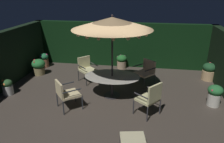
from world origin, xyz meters
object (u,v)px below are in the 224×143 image
(potted_plant_left_far, at_px, (39,66))
(potted_plant_right_near, at_px, (209,71))
(potted_plant_left_near, at_px, (122,61))
(patio_umbrella, at_px, (112,23))
(patio_chair_north, at_px, (87,67))
(ottoman_footrest, at_px, (133,139))
(potted_plant_right_far, at_px, (215,95))
(potted_plant_back_right, at_px, (7,87))
(patio_chair_northeast, at_px, (66,93))
(patio_chair_east, at_px, (150,97))
(potted_plant_back_center, at_px, (44,60))
(patio_chair_southeast, at_px, (146,71))
(patio_dining_table, at_px, (112,79))

(potted_plant_left_far, bearing_deg, potted_plant_right_near, 4.58)
(potted_plant_left_near, bearing_deg, patio_umbrella, -89.70)
(patio_chair_north, bearing_deg, ottoman_footrest, -60.63)
(patio_umbrella, distance_m, potted_plant_right_far, 3.90)
(potted_plant_back_right, xyz_separation_m, potted_plant_left_near, (3.59, 3.30, 0.04))
(patio_chair_northeast, distance_m, potted_plant_left_near, 4.07)
(patio_chair_east, distance_m, potted_plant_left_far, 5.32)
(potted_plant_back_center, relative_size, potted_plant_back_right, 1.15)
(potted_plant_right_near, height_order, potted_plant_back_right, potted_plant_right_near)
(patio_umbrella, xyz_separation_m, potted_plant_right_far, (3.27, -0.12, -2.11))
(potted_plant_back_center, xyz_separation_m, potted_plant_back_right, (0.02, -2.87, -0.06))
(potted_plant_back_center, bearing_deg, potted_plant_left_near, 6.71)
(potted_plant_right_far, bearing_deg, patio_chair_southeast, 148.40)
(patio_chair_southeast, relative_size, potted_plant_right_near, 1.31)
(patio_chair_southeast, xyz_separation_m, potted_plant_right_near, (2.50, 0.80, -0.18))
(patio_chair_east, xyz_separation_m, patio_chair_southeast, (-0.16, 2.26, -0.07))
(potted_plant_back_right, bearing_deg, potted_plant_back_center, 90.49)
(patio_chair_east, xyz_separation_m, potted_plant_back_right, (-4.88, 0.56, -0.31))
(patio_dining_table, distance_m, potted_plant_back_center, 4.35)
(patio_chair_north, relative_size, potted_plant_left_near, 1.55)
(potted_plant_back_center, xyz_separation_m, potted_plant_right_far, (6.91, -2.50, 0.03))
(potted_plant_back_center, relative_size, potted_plant_left_near, 1.04)
(patio_chair_north, distance_m, ottoman_footrest, 4.29)
(potted_plant_right_far, bearing_deg, potted_plant_left_near, 138.32)
(patio_umbrella, bearing_deg, potted_plant_right_near, 29.15)
(potted_plant_back_center, xyz_separation_m, potted_plant_left_near, (3.62, 0.43, -0.02))
(patio_chair_southeast, bearing_deg, potted_plant_left_near, 125.17)
(patio_umbrella, xyz_separation_m, potted_plant_back_center, (-3.63, 2.38, -2.13))
(potted_plant_right_near, bearing_deg, patio_chair_east, -127.45)
(patio_dining_table, bearing_deg, patio_chair_east, -39.55)
(ottoman_footrest, height_order, potted_plant_left_near, potted_plant_left_near)
(patio_chair_north, relative_size, potted_plant_left_far, 1.43)
(patio_umbrella, bearing_deg, patio_chair_north, 137.25)
(patio_umbrella, bearing_deg, ottoman_footrest, -71.17)
(potted_plant_back_center, distance_m, potted_plant_right_far, 7.35)
(potted_plant_right_near, bearing_deg, potted_plant_back_center, 177.10)
(patio_dining_table, relative_size, patio_umbrella, 0.68)
(patio_chair_east, bearing_deg, potted_plant_back_right, 173.47)
(patio_chair_southeast, height_order, potted_plant_back_center, patio_chair_southeast)
(potted_plant_right_near, height_order, potted_plant_left_far, potted_plant_right_near)
(ottoman_footrest, bearing_deg, potted_plant_right_near, 59.53)
(patio_umbrella, xyz_separation_m, ottoman_footrest, (0.89, -2.61, -2.15))
(patio_umbrella, bearing_deg, potted_plant_back_center, 146.74)
(patio_chair_east, bearing_deg, ottoman_footrest, -103.54)
(potted_plant_right_far, height_order, potted_plant_back_right, potted_plant_right_far)
(patio_chair_north, distance_m, potted_plant_left_far, 2.25)
(patio_chair_east, height_order, patio_chair_southeast, patio_chair_east)
(ottoman_footrest, bearing_deg, potted_plant_left_far, 136.73)
(patio_chair_northeast, distance_m, potted_plant_back_center, 4.20)
(potted_plant_right_near, relative_size, potted_plant_right_far, 1.02)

